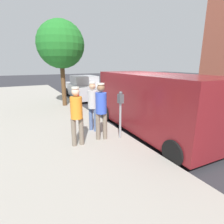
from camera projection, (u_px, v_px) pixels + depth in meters
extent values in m
plane|color=#2D2D33|center=(136.00, 126.00, 7.36)|extent=(80.00, 80.00, 0.00)
cube|color=#9E998E|center=(47.00, 141.00, 5.76)|extent=(5.00, 32.00, 0.15)
cylinder|color=gray|center=(120.00, 121.00, 5.73)|extent=(0.07, 0.07, 1.15)
cube|color=#4C4C51|center=(121.00, 99.00, 5.55)|extent=(0.14, 0.18, 0.28)
sphere|color=#47474C|center=(121.00, 93.00, 5.50)|extent=(0.12, 0.12, 0.12)
cylinder|color=#4C608C|center=(91.00, 119.00, 6.46)|extent=(0.14, 0.14, 0.83)
cylinder|color=#4C608C|center=(96.00, 120.00, 6.34)|extent=(0.14, 0.14, 0.83)
cylinder|color=#B7B7B7|center=(93.00, 99.00, 6.21)|extent=(0.34, 0.34, 0.62)
sphere|color=tan|center=(92.00, 86.00, 6.09)|extent=(0.23, 0.23, 0.23)
cylinder|color=silver|center=(92.00, 83.00, 6.06)|extent=(0.21, 0.21, 0.04)
cylinder|color=#726656|center=(98.00, 126.00, 5.63)|extent=(0.14, 0.14, 0.86)
cylinder|color=#726656|center=(105.00, 126.00, 5.68)|extent=(0.14, 0.14, 0.86)
cylinder|color=blue|center=(101.00, 103.00, 5.46)|extent=(0.34, 0.34, 0.64)
sphere|color=#8C6647|center=(101.00, 88.00, 5.34)|extent=(0.23, 0.23, 0.23)
cylinder|color=silver|center=(101.00, 84.00, 5.31)|extent=(0.22, 0.22, 0.04)
cylinder|color=#726656|center=(74.00, 132.00, 5.19)|extent=(0.14, 0.14, 0.83)
cylinder|color=#726656|center=(81.00, 131.00, 5.27)|extent=(0.14, 0.14, 0.83)
cylinder|color=orange|center=(76.00, 108.00, 5.04)|extent=(0.34, 0.34, 0.62)
sphere|color=beige|center=(75.00, 92.00, 4.92)|extent=(0.22, 0.22, 0.22)
cylinder|color=silver|center=(75.00, 88.00, 4.89)|extent=(0.21, 0.21, 0.04)
cube|color=maroon|center=(154.00, 102.00, 6.43)|extent=(2.18, 5.27, 1.96)
cube|color=black|center=(121.00, 84.00, 8.46)|extent=(1.84, 0.14, 0.88)
cylinder|color=black|center=(107.00, 113.00, 8.03)|extent=(0.24, 0.69, 0.68)
cylinder|color=black|center=(142.00, 109.00, 8.83)|extent=(0.24, 0.69, 0.68)
cylinder|color=black|center=(174.00, 153.00, 4.47)|extent=(0.24, 0.69, 0.68)
cylinder|color=black|center=(223.00, 139.00, 5.27)|extent=(0.24, 0.69, 0.68)
cube|color=#BCBCC1|center=(84.00, 90.00, 13.32)|extent=(2.02, 4.48, 0.89)
cube|color=#BCBCC1|center=(84.00, 80.00, 12.93)|extent=(1.69, 2.05, 0.60)
cylinder|color=black|center=(68.00, 92.00, 14.49)|extent=(0.25, 0.61, 0.60)
cylinder|color=black|center=(88.00, 90.00, 15.20)|extent=(0.25, 0.61, 0.60)
cylinder|color=black|center=(78.00, 99.00, 11.61)|extent=(0.25, 0.61, 0.60)
cylinder|color=black|center=(103.00, 97.00, 12.31)|extent=(0.25, 0.61, 0.60)
cylinder|color=brown|center=(63.00, 84.00, 10.11)|extent=(0.24, 0.24, 2.45)
sphere|color=#227327|center=(61.00, 44.00, 9.56)|extent=(2.52, 2.52, 2.52)
cylinder|color=red|center=(78.00, 103.00, 9.34)|extent=(0.24, 0.24, 0.70)
sphere|color=red|center=(77.00, 95.00, 9.23)|extent=(0.20, 0.20, 0.20)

